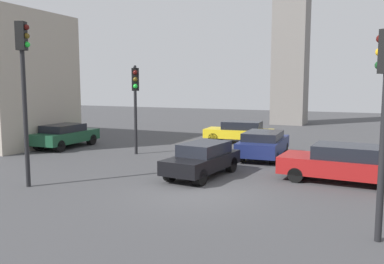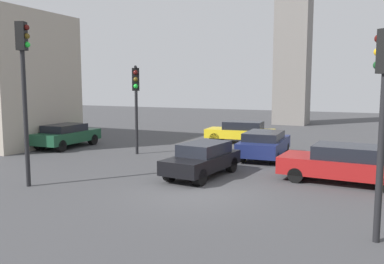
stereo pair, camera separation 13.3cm
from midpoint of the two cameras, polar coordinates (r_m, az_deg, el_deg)
ground_plane at (r=13.88m, az=1.21°, el=-8.78°), size 94.12×94.12×0.00m
traffic_light_0 at (r=15.51m, az=-22.85°, el=7.63°), size 0.49×0.42×5.95m
traffic_light_1 at (r=19.62m, az=-7.89°, el=5.84°), size 2.32×3.40×4.71m
traffic_light_2 at (r=10.11m, az=26.20°, el=4.73°), size 0.49×0.44×4.97m
car_0 at (r=24.92m, az=-17.46°, el=-0.41°), size 2.02×4.40×1.41m
car_3 at (r=16.24m, az=1.80°, el=-3.86°), size 1.99×4.16×1.37m
car_4 at (r=20.67m, az=10.58°, el=-1.67°), size 2.24×4.73×1.38m
car_5 at (r=25.84m, az=7.22°, el=0.07°), size 4.47×2.28×1.41m
car_6 at (r=16.29m, az=21.44°, el=-4.20°), size 4.79×2.26×1.45m
skyline_tower at (r=40.31m, az=14.64°, el=17.55°), size 3.07×3.07×22.90m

